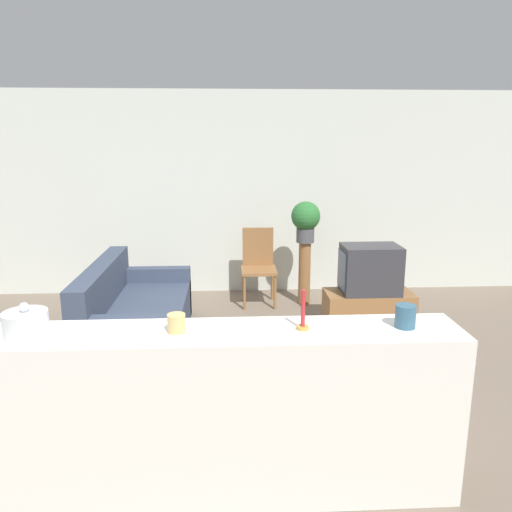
{
  "coord_description": "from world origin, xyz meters",
  "views": [
    {
      "loc": [
        0.16,
        -3.31,
        2.08
      ],
      "look_at": [
        0.45,
        1.89,
        0.85
      ],
      "focal_mm": 35.0,
      "sensor_mm": 36.0,
      "label": 1
    }
  ],
  "objects_px": {
    "couch": "(134,317)",
    "television": "(370,269)",
    "potted_plant": "(306,219)",
    "wooden_chair": "(258,263)",
    "decorative_bowl": "(26,323)"
  },
  "relations": [
    {
      "from": "wooden_chair",
      "to": "television",
      "type": "bearing_deg",
      "value": -43.76
    },
    {
      "from": "couch",
      "to": "potted_plant",
      "type": "distance_m",
      "value": 2.41
    },
    {
      "from": "television",
      "to": "decorative_bowl",
      "type": "distance_m",
      "value": 3.61
    },
    {
      "from": "decorative_bowl",
      "to": "potted_plant",
      "type": "bearing_deg",
      "value": 59.06
    },
    {
      "from": "wooden_chair",
      "to": "potted_plant",
      "type": "distance_m",
      "value": 0.82
    },
    {
      "from": "couch",
      "to": "potted_plant",
      "type": "bearing_deg",
      "value": 31.02
    },
    {
      "from": "wooden_chair",
      "to": "decorative_bowl",
      "type": "bearing_deg",
      "value": -112.82
    },
    {
      "from": "couch",
      "to": "decorative_bowl",
      "type": "xyz_separation_m",
      "value": [
        -0.13,
        -2.29,
        0.81
      ]
    },
    {
      "from": "wooden_chair",
      "to": "potted_plant",
      "type": "bearing_deg",
      "value": -7.99
    },
    {
      "from": "couch",
      "to": "wooden_chair",
      "type": "bearing_deg",
      "value": 42.6
    },
    {
      "from": "decorative_bowl",
      "to": "television",
      "type": "bearing_deg",
      "value": 43.13
    },
    {
      "from": "television",
      "to": "decorative_bowl",
      "type": "height_order",
      "value": "decorative_bowl"
    },
    {
      "from": "television",
      "to": "wooden_chair",
      "type": "xyz_separation_m",
      "value": [
        -1.13,
        1.08,
        -0.18
      ]
    },
    {
      "from": "couch",
      "to": "television",
      "type": "xyz_separation_m",
      "value": [
        2.49,
        0.17,
        0.43
      ]
    },
    {
      "from": "television",
      "to": "wooden_chair",
      "type": "distance_m",
      "value": 1.58
    }
  ]
}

